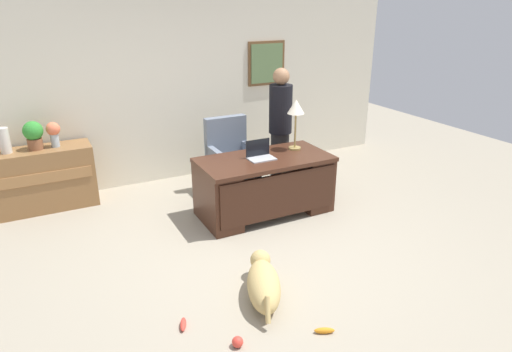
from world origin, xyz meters
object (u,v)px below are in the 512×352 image
Objects in this scene: laptop at (260,154)px; dog_toy_plush at (183,324)px; armchair at (231,160)px; vase_with_flowers at (53,132)px; person_standing at (280,128)px; desk_lamp at (296,110)px; credenza at (44,179)px; dog_toy_bone at (324,331)px; potted_plant at (33,134)px; desk at (265,184)px; dog_lying at (263,283)px; vase_empty at (5,141)px; dog_toy_ball at (238,342)px.

dog_toy_plush is (-1.58, -1.64, -0.77)m from laptop.
armchair is 2.32m from vase_with_flowers.
laptop is 1.00× the size of vase_with_flowers.
person_standing is 0.66m from desk_lamp.
credenza is at bearing 165.89° from person_standing.
desk_lamp is 3.05m from dog_toy_plush.
vase_with_flowers is 3.28m from dog_toy_plush.
vase_with_flowers is 1.88× the size of dog_toy_bone.
credenza is 2.82m from laptop.
dog_toy_bone is at bearing -113.06° from person_standing.
person_standing reaches higher than potted_plant.
dog_toy_plush is (-1.64, -1.60, -0.38)m from desk.
dog_lying is 5.02× the size of dog_toy_bone.
dog_lying reaches higher than dog_toy_plush.
dog_lying is (-0.85, -1.55, -0.25)m from desk.
dog_lying is at bearing -123.00° from person_standing.
armchair reaches higher than dog_toy_bone.
dog_toy_ball is (1.48, -3.48, -0.92)m from vase_empty.
person_standing is at bearing 57.00° from dog_lying.
vase_with_flowers is (0.20, 0.00, 0.60)m from credenza.
armchair is at bearing 72.42° from dog_lying.
desk is 2.33m from dog_toy_bone.
desk is at bearing -84.05° from armchair.
desk is at bearing -131.09° from person_standing.
dog_toy_ball is (-1.28, -2.06, -0.75)m from laptop.
dog_toy_ball is 0.53× the size of dog_toy_bone.
armchair is 3.28× the size of vase_with_flowers.
dog_toy_ball reaches higher than dog_toy_plush.
vase_empty is at bearing 120.78° from dog_toy_bone.
potted_plant is (-3.01, 1.30, -0.26)m from desk_lamp.
dog_lying is 0.71m from dog_toy_bone.
desk is 1.57× the size of armchair.
credenza is at bearing -2.62° from potted_plant.
vase_empty is at bearing 113.06° from dog_toy_ball.
desk_lamp reaches higher than dog_toy_ball.
desk is at bearing -30.41° from potted_plant.
dog_lying is 0.69m from dog_toy_ball.
credenza is 7.32× the size of dog_toy_plush.
vase_with_flowers is 0.89× the size of potted_plant.
credenza is 1.43× the size of dog_lying.
credenza is at bearing 165.74° from armchair.
dog_toy_plush is (0.85, -3.06, -0.98)m from potted_plant.
laptop is (0.79, 1.59, 0.65)m from dog_lying.
vase_empty is at bearing 152.57° from desk.
potted_plant reaches higher than dog_toy_ball.
dog_lying reaches higher than dog_toy_bone.
vase_empty is (-3.33, 1.30, -0.29)m from desk_lamp.
dog_lying is at bearing -61.83° from credenza.
dog_toy_bone is (0.70, -0.19, -0.02)m from dog_toy_ball.
desk_lamp is at bearing -21.36° from vase_empty.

